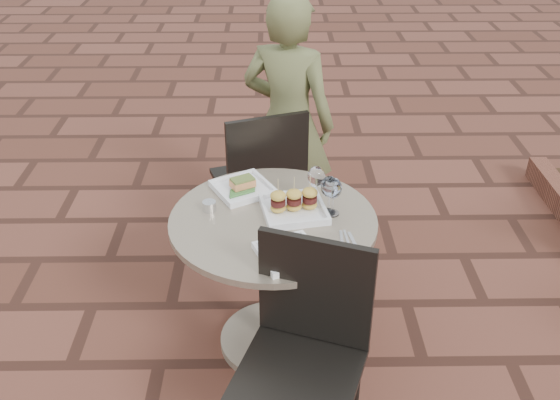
{
  "coord_description": "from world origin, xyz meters",
  "views": [
    {
      "loc": [
        -0.29,
        -2.12,
        2.19
      ],
      "look_at": [
        -0.26,
        0.14,
        0.82
      ],
      "focal_mm": 40.0,
      "sensor_mm": 36.0,
      "label": 1
    }
  ],
  "objects_px": {
    "chair_near": "(306,339)",
    "diner": "(288,123)",
    "plate_sliders": "(294,205)",
    "plate_tuna": "(288,254)",
    "cafe_table": "(273,263)",
    "plate_salmon": "(243,187)",
    "chair_far": "(262,174)"
  },
  "relations": [
    {
      "from": "plate_sliders",
      "to": "diner",
      "type": "bearing_deg",
      "value": 90.01
    },
    {
      "from": "cafe_table",
      "to": "plate_sliders",
      "type": "distance_m",
      "value": 0.3
    },
    {
      "from": "chair_near",
      "to": "plate_salmon",
      "type": "relative_size",
      "value": 2.83
    },
    {
      "from": "cafe_table",
      "to": "plate_salmon",
      "type": "distance_m",
      "value": 0.38
    },
    {
      "from": "plate_sliders",
      "to": "chair_far",
      "type": "bearing_deg",
      "value": 102.52
    },
    {
      "from": "plate_salmon",
      "to": "plate_sliders",
      "type": "distance_m",
      "value": 0.3
    },
    {
      "from": "chair_far",
      "to": "diner",
      "type": "relative_size",
      "value": 0.63
    },
    {
      "from": "chair_near",
      "to": "diner",
      "type": "bearing_deg",
      "value": 110.86
    },
    {
      "from": "chair_near",
      "to": "plate_tuna",
      "type": "xyz_separation_m",
      "value": [
        -0.06,
        0.27,
        0.19
      ]
    },
    {
      "from": "plate_sliders",
      "to": "plate_tuna",
      "type": "height_order",
      "value": "plate_sliders"
    },
    {
      "from": "plate_salmon",
      "to": "plate_sliders",
      "type": "relative_size",
      "value": 1.05
    },
    {
      "from": "cafe_table",
      "to": "diner",
      "type": "xyz_separation_m",
      "value": [
        0.09,
        0.98,
        0.25
      ]
    },
    {
      "from": "plate_sliders",
      "to": "plate_tuna",
      "type": "xyz_separation_m",
      "value": [
        -0.03,
        -0.32,
        -0.02
      ]
    },
    {
      "from": "chair_far",
      "to": "plate_salmon",
      "type": "relative_size",
      "value": 2.83
    },
    {
      "from": "plate_salmon",
      "to": "chair_near",
      "type": "bearing_deg",
      "value": -71.68
    },
    {
      "from": "cafe_table",
      "to": "plate_sliders",
      "type": "relative_size",
      "value": 2.87
    },
    {
      "from": "cafe_table",
      "to": "chair_near",
      "type": "xyz_separation_m",
      "value": [
        0.12,
        -0.55,
        0.07
      ]
    },
    {
      "from": "cafe_table",
      "to": "plate_salmon",
      "type": "relative_size",
      "value": 2.74
    },
    {
      "from": "chair_near",
      "to": "diner",
      "type": "distance_m",
      "value": 1.54
    },
    {
      "from": "chair_far",
      "to": "plate_tuna",
      "type": "bearing_deg",
      "value": 77.89
    },
    {
      "from": "plate_salmon",
      "to": "plate_tuna",
      "type": "height_order",
      "value": "plate_salmon"
    },
    {
      "from": "chair_far",
      "to": "plate_salmon",
      "type": "bearing_deg",
      "value": 61.78
    },
    {
      "from": "cafe_table",
      "to": "chair_near",
      "type": "height_order",
      "value": "chair_near"
    },
    {
      "from": "plate_salmon",
      "to": "plate_sliders",
      "type": "bearing_deg",
      "value": -39.09
    },
    {
      "from": "diner",
      "to": "plate_sliders",
      "type": "relative_size",
      "value": 4.69
    },
    {
      "from": "cafe_table",
      "to": "diner",
      "type": "distance_m",
      "value": 1.01
    },
    {
      "from": "cafe_table",
      "to": "plate_sliders",
      "type": "height_order",
      "value": "plate_sliders"
    },
    {
      "from": "diner",
      "to": "plate_sliders",
      "type": "xyz_separation_m",
      "value": [
        0.0,
        -0.93,
        0.03
      ]
    },
    {
      "from": "diner",
      "to": "plate_sliders",
      "type": "distance_m",
      "value": 0.93
    },
    {
      "from": "diner",
      "to": "plate_salmon",
      "type": "bearing_deg",
      "value": 94.68
    },
    {
      "from": "plate_salmon",
      "to": "plate_tuna",
      "type": "bearing_deg",
      "value": -68.89
    },
    {
      "from": "plate_tuna",
      "to": "cafe_table",
      "type": "bearing_deg",
      "value": 101.86
    }
  ]
}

